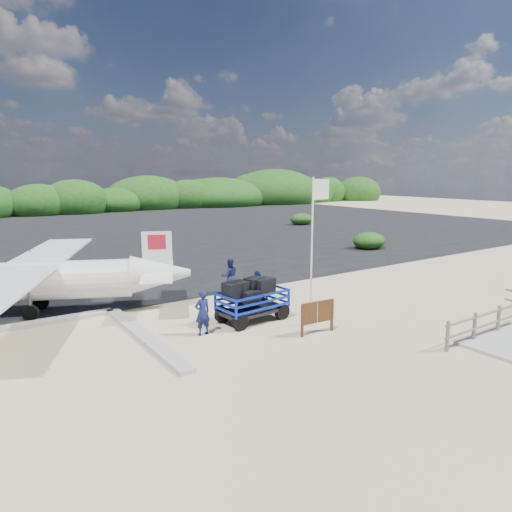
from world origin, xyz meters
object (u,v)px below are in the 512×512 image
Objects in this scene: flagpole at (310,326)px; crew_a at (202,313)px; aircraft_large at (245,238)px; crew_c at (258,293)px; crew_b at (230,276)px; signboard at (317,334)px; baggage_cart at (253,321)px.

crew_a is (-3.72, 1.37, 0.80)m from flagpole.
crew_a is at bearing 77.80° from aircraft_large.
aircraft_large reaches higher than crew_c.
flagpole is at bearing 108.41° from crew_b.
flagpole is 3.69× the size of signboard.
signboard is at bearing 143.54° from crew_a.
baggage_cart is 2.20m from flagpole.
signboard is at bearing -114.76° from flagpole.
crew_a is 2.97m from crew_c.
baggage_cart is 1.58× the size of crew_c.
crew_a is at bearing 29.40° from crew_c.
aircraft_large is (14.04, 19.03, -0.80)m from crew_a.
flagpole is at bearing 69.22° from signboard.
crew_a is 0.96× the size of crew_b.
flagpole is at bearing 125.71° from crew_c.
flagpole is at bearing 156.33° from crew_a.
baggage_cart is 2.68m from signboard.
flagpole reaches higher than crew_a.
crew_b is at bearing 79.10° from aircraft_large.
flagpole is 5.62m from crew_b.
crew_c is at bearing -168.16° from crew_a.
aircraft_large is at bearing 53.05° from baggage_cart.
crew_c is (2.87, 0.78, 0.09)m from crew_a.
aircraft_large is (10.44, 14.85, -0.83)m from crew_b.
crew_c is 21.42m from aircraft_large.
flagpole reaches higher than baggage_cart.
flagpole is 3.26× the size of crew_b.
aircraft_large is (11.17, 18.25, -0.89)m from crew_c.
baggage_cart reaches higher than signboard.
flagpole reaches higher than crew_b.
baggage_cart is 2.43m from crew_a.
crew_c reaches higher than baggage_cart.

